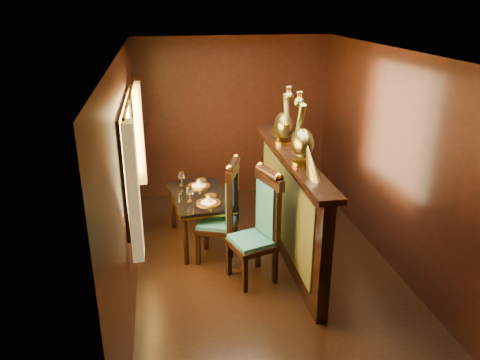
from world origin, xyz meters
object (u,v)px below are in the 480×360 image
Objects in this scene: peacock_left at (303,130)px; chair_right at (226,209)px; chair_left at (262,222)px; peacock_right at (284,114)px; dining_table at (199,199)px.

chair_right is at bearing 146.98° from peacock_left.
peacock_right is (0.41, 0.74, 1.03)m from chair_left.
dining_table is 0.58m from chair_right.
chair_left is 1.82× the size of peacock_right.
peacock_right reaches higher than chair_left.
dining_table is 0.93× the size of chair_right.
chair_right is 1.32m from peacock_right.
peacock_left reaches higher than chair_left.
peacock_right is at bearing 42.64° from chair_left.
dining_table is 1.66× the size of peacock_right.
dining_table is at bearing 168.65° from peacock_right.
peacock_left is at bearing -50.13° from dining_table.
peacock_left is (1.03, -0.98, 1.13)m from dining_table.
peacock_left is at bearing -12.72° from chair_right.
chair_right is (0.28, -0.50, 0.07)m from dining_table.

